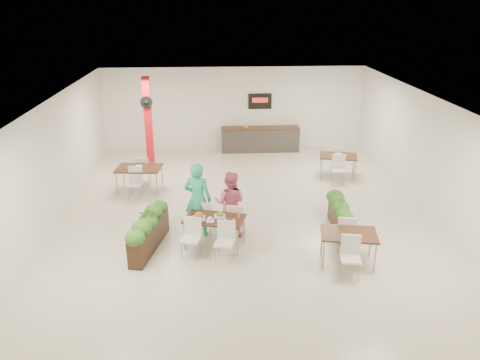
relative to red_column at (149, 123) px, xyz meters
name	(u,v)px	position (x,y,z in m)	size (l,w,h in m)	color
ground	(245,213)	(3.00, -3.79, -1.64)	(12.00, 12.00, 0.00)	beige
room_shell	(245,144)	(3.00, -3.79, 0.36)	(10.10, 12.10, 3.22)	white
red_column	(149,123)	(0.00, 0.00, 0.00)	(0.40, 0.41, 3.20)	red
service_counter	(260,139)	(4.00, 1.86, -1.15)	(3.00, 0.64, 2.20)	#32302C
main_table	(214,222)	(2.15, -5.60, -1.01)	(1.63, 1.90, 0.92)	black
diner_man	(198,199)	(1.76, -4.95, -0.69)	(0.70, 0.46, 1.91)	#29B38B
diner_woman	(230,203)	(2.56, -4.95, -0.81)	(0.81, 0.63, 1.66)	#DA6180
planter_left	(149,229)	(0.61, -5.62, -1.12)	(0.78, 2.04, 1.09)	black
planter_right	(340,213)	(5.36, -4.99, -1.16)	(0.46, 1.79, 0.93)	black
side_table_a	(139,171)	(-0.13, -1.93, -1.00)	(1.43, 1.65, 0.92)	black
side_table_b	(338,159)	(6.29, -1.13, -1.01)	(1.35, 1.67, 0.92)	black
side_table_c	(349,238)	(5.13, -6.54, -1.02)	(1.35, 1.67, 0.92)	black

